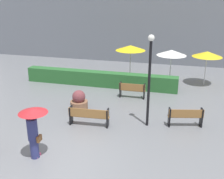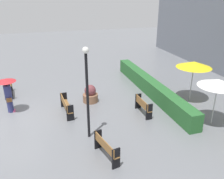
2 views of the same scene
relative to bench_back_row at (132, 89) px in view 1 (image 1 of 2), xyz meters
name	(u,v)px [view 1 (image 1 of 2)]	position (x,y,z in m)	size (l,w,h in m)	color
ground_plane	(55,157)	(-1.62, -6.78, -0.53)	(60.00, 60.00, 0.00)	slate
bench_back_row	(132,89)	(0.00, 0.00, 0.00)	(1.54, 0.38, 0.90)	olive
bench_mid_center	(89,115)	(-1.25, -4.00, -0.01)	(1.90, 0.51, 0.87)	olive
bench_far_right	(186,116)	(3.05, -2.93, 0.00)	(1.61, 0.68, 0.88)	olive
pedestrian_with_umbrella	(33,126)	(-2.30, -6.95, 0.80)	(1.04, 1.04, 2.00)	navy
planter_pot	(79,102)	(-2.37, -2.41, -0.07)	(0.91, 0.91, 1.08)	brown
lamp_post	(150,73)	(1.35, -3.27, 2.03)	(0.28, 0.28, 4.20)	black
patio_umbrella_yellow	(131,48)	(-0.84, 3.53, 1.75)	(2.06, 2.06, 2.46)	silver
patio_umbrella_white	(172,53)	(1.98, 2.94, 1.69)	(1.92, 1.92, 2.40)	silver
patio_umbrella_yellow_far	(207,54)	(4.23, 3.67, 1.57)	(1.92, 1.92, 2.28)	silver
hedge_strip	(100,79)	(-2.51, 1.62, -0.05)	(10.20, 0.70, 0.97)	#28602D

